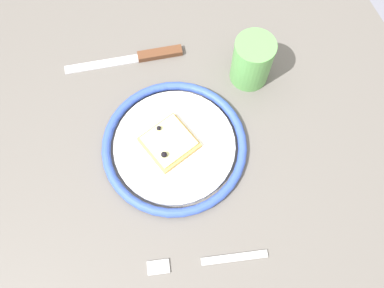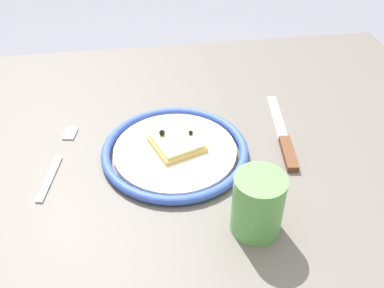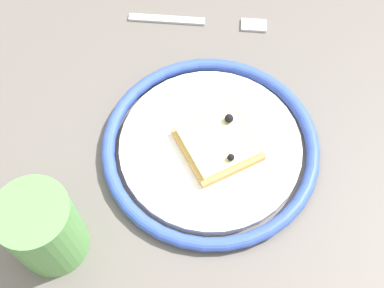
{
  "view_description": "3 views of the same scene",
  "coord_description": "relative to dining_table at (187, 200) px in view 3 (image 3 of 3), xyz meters",
  "views": [
    {
      "loc": [
        -0.28,
        0.08,
        1.4
      ],
      "look_at": [
        -0.05,
        0.0,
        0.78
      ],
      "focal_mm": 35.42,
      "sensor_mm": 36.0,
      "label": 1
    },
    {
      "loc": [
        -0.09,
        -0.56,
        1.26
      ],
      "look_at": [
        -0.0,
        0.02,
        0.78
      ],
      "focal_mm": 40.41,
      "sensor_mm": 36.0,
      "label": 2
    },
    {
      "loc": [
        0.24,
        -0.02,
        1.26
      ],
      "look_at": [
        -0.03,
        0.01,
        0.77
      ],
      "focal_mm": 44.44,
      "sensor_mm": 36.0,
      "label": 3
    }
  ],
  "objects": [
    {
      "name": "dining_table",
      "position": [
        0.0,
        0.0,
        0.0
      ],
      "size": [
        1.12,
        0.95,
        0.75
      ],
      "color": "#5B5651",
      "rests_on": "ground_plane"
    },
    {
      "name": "fork",
      "position": [
        -0.24,
        0.04,
        0.08
      ],
      "size": [
        0.06,
        0.2,
        0.0
      ],
      "color": "beige",
      "rests_on": "dining_table"
    },
    {
      "name": "pizza_slice_near",
      "position": [
        -0.03,
        0.04,
        0.1
      ],
      "size": [
        0.11,
        0.11,
        0.03
      ],
      "color": "tan",
      "rests_on": "plate"
    },
    {
      "name": "plate",
      "position": [
        -0.03,
        0.03,
        0.09
      ],
      "size": [
        0.26,
        0.26,
        0.02
      ],
      "color": "white",
      "rests_on": "dining_table"
    },
    {
      "name": "cup",
      "position": [
        0.07,
        -0.15,
        0.13
      ],
      "size": [
        0.07,
        0.07,
        0.1
      ],
      "primitive_type": "cylinder",
      "color": "#599E4C",
      "rests_on": "dining_table"
    }
  ]
}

